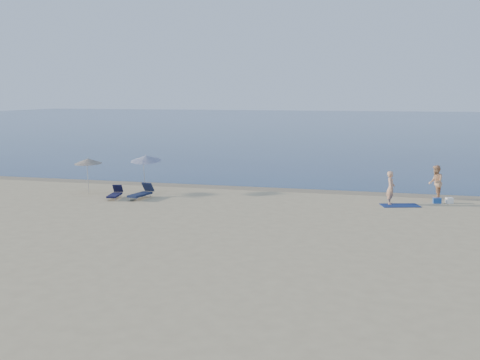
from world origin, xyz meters
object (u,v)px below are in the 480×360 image
(blue_cooler, at_px, (437,201))
(umbrella_near, at_px, (146,158))
(person_left, at_px, (391,188))
(person_right, at_px, (436,182))

(blue_cooler, relative_size, umbrella_near, 0.18)
(person_left, xyz_separation_m, umbrella_near, (-13.92, 0.25, 1.13))
(blue_cooler, height_order, umbrella_near, umbrella_near)
(umbrella_near, bearing_deg, person_right, 0.60)
(umbrella_near, bearing_deg, person_left, -7.24)
(person_right, bearing_deg, umbrella_near, -83.91)
(person_right, xyz_separation_m, umbrella_near, (-16.24, -1.93, 1.06))
(person_left, bearing_deg, person_right, -43.83)
(blue_cooler, bearing_deg, person_left, -165.85)
(person_left, xyz_separation_m, blue_cooler, (2.38, 1.00, -0.73))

